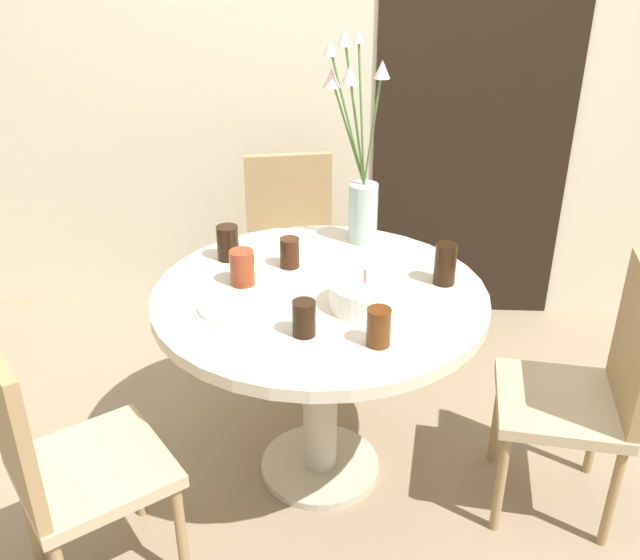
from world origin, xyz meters
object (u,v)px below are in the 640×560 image
Objects in this scene: flower_vase at (359,173)px; chair_near_front at (60,457)px; drink_glass_4 at (304,318)px; chair_right_flank at (591,383)px; side_plate at (231,306)px; drink_glass_1 at (445,264)px; drink_glass_3 at (242,268)px; birthday_cake at (364,295)px; chair_left_flank at (292,248)px; drink_glass_0 at (228,243)px; drink_glass_2 at (290,253)px; drink_glass_5 at (379,327)px.

chair_near_front is at bearing -130.80° from flower_vase.
chair_right_flank is at bearing 9.01° from drink_glass_4.
chair_near_front is 8.37× the size of drink_glass_4.
drink_glass_1 is (0.67, 0.20, 0.06)m from side_plate.
side_plate is 1.76× the size of drink_glass_3.
chair_right_flank is 0.95m from drink_glass_4.
birthday_cake is 2.02× the size of drink_glass_4.
chair_near_front reaches higher than birthday_cake.
chair_left_flank is 1.48m from chair_near_front.
flower_vase is at bearing 77.00° from drink_glass_4.
drink_glass_4 is (0.13, -1.11, 0.30)m from chair_left_flank.
drink_glass_4 is at bearing -54.01° from drink_glass_3.
drink_glass_0 is 0.22m from drink_glass_2.
drink_glass_2 is (0.05, -0.68, 0.29)m from chair_left_flank.
chair_left_flank is 4.15× the size of birthday_cake.
side_plate is (-0.41, -0.03, -0.04)m from birthday_cake.
drink_glass_0 reaches higher than drink_glass_3.
chair_near_front reaches higher than drink_glass_0.
drink_glass_1 is at bearing 16.39° from side_plate.
drink_glass_3 is at bearing -136.47° from flower_vase.
chair_near_front is 4.15× the size of birthday_cake.
drink_glass_4 is (-0.43, -0.34, -0.02)m from drink_glass_1.
drink_glass_1 is (1.08, 0.61, 0.31)m from chair_near_front.
drink_glass_0 is at bearing 121.32° from drink_glass_4.
chair_left_flank is 7.63× the size of drink_glass_3.
drink_glass_1 reaches higher than birthday_cake.
chair_near_front is 1.60m from chair_right_flank.
drink_glass_2 is at bearing -98.89° from chair_right_flank.
chair_left_flank reaches higher than drink_glass_1.
chair_left_flank is at bearing 107.81° from birthday_cake.
chair_right_flank is (1.54, 0.41, 0.00)m from chair_near_front.
chair_near_front is 1.00× the size of chair_right_flank.
chair_right_flank is at bearing -0.13° from side_plate.
drink_glass_3 reaches higher than side_plate.
drink_glass_0 is at bearing -63.06° from chair_near_front.
drink_glass_5 is (0.34, -1.16, 0.30)m from chair_left_flank.
drink_glass_3 is at bearing -136.73° from drink_glass_2.
drink_glass_4 is at bearing -94.19° from chair_left_flank.
drink_glass_2 is (0.15, 0.29, 0.05)m from side_plate.
side_plate is (-0.10, -0.97, 0.25)m from chair_left_flank.
drink_glass_1 is at bearing -48.38° from flower_vase.
drink_glass_4 is at bearing 168.58° from drink_glass_5.
chair_near_front is at bearing -114.98° from drink_glass_0.
chair_right_flank is 7.98× the size of drink_glass_5.
chair_left_flank is at bearing 94.47° from drink_glass_2.
drink_glass_2 is (-0.25, 0.27, 0.01)m from birthday_cake.
chair_right_flank is 7.63× the size of drink_glass_3.
birthday_cake is at bearing -83.10° from chair_left_flank.
chair_near_front is at bearing -157.27° from drink_glass_4.
drink_glass_1 is 1.18× the size of drink_glass_3.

